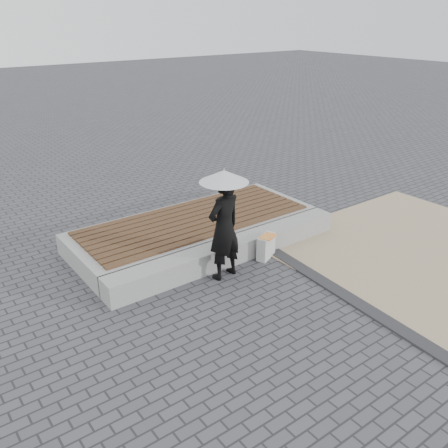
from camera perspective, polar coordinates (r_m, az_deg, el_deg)
The scene contains 11 objects.
ground at distance 7.97m, azimuth 7.85°, elevation -8.65°, with size 80.00×80.00×0.00m, color #47474C.
terrazzo_zone at distance 10.00m, azimuth 23.25°, elevation -3.32°, with size 5.00×5.00×0.02m, color tan.
edging_band at distance 8.16m, azimuth 14.15°, elevation -8.19°, with size 0.25×5.20×0.04m, color #2C2C2E.
seating_ledge at distance 8.91m, azimuth 0.78°, elevation -3.19°, with size 5.00×0.45×0.40m, color #A8A9A3.
timber_platform at distance 9.79m, azimuth -3.49°, elevation -0.62°, with size 5.00×2.00×0.40m, color #A4A39F.
timber_decking at distance 9.70m, azimuth -3.52°, elevation 0.57°, with size 4.60×1.80×0.04m, color brown, non-canonical shape.
woman at distance 8.07m, azimuth 0.00°, elevation -0.46°, with size 0.68×0.44×1.86m, color black.
parasol at distance 7.73m, azimuth 0.00°, elevation 5.71°, with size 0.81×0.81×1.04m.
handbag at distance 8.55m, azimuth 0.41°, elevation -2.13°, with size 0.30×0.10×0.21m, color black.
canvas_tote at distance 9.02m, azimuth 5.02°, elevation -2.70°, with size 0.44×0.18×0.46m, color silver.
magazine at distance 8.89m, azimuth 5.28°, elevation -1.46°, with size 0.32×0.24×0.01m, color #FD3C29.
Camera 1 is at (-4.83, -4.69, 4.25)m, focal length 38.44 mm.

